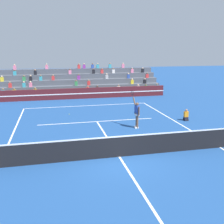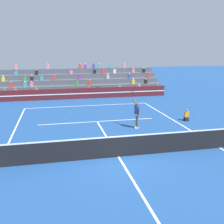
% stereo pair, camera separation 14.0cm
% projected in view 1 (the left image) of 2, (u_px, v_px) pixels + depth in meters
% --- Properties ---
extents(ground_plane, '(120.00, 120.00, 0.00)m').
position_uv_depth(ground_plane, '(119.00, 157.00, 12.65)').
color(ground_plane, navy).
extents(court_lines, '(11.10, 23.90, 0.01)m').
position_uv_depth(court_lines, '(119.00, 157.00, 12.65)').
color(court_lines, white).
rests_on(court_lines, ground).
extents(tennis_net, '(12.00, 0.10, 1.10)m').
position_uv_depth(tennis_net, '(119.00, 146.00, 12.52)').
color(tennis_net, black).
rests_on(tennis_net, ground).
extents(sponsor_banner_wall, '(18.00, 0.26, 1.10)m').
position_uv_depth(sponsor_banner_wall, '(82.00, 93.00, 27.22)').
color(sponsor_banner_wall, '#51191E').
rests_on(sponsor_banner_wall, ground).
extents(bleacher_stand, '(18.65, 4.75, 3.38)m').
position_uv_depth(bleacher_stand, '(78.00, 84.00, 30.71)').
color(bleacher_stand, '#4C515B').
rests_on(bleacher_stand, ground).
extents(ball_kid_courtside, '(0.30, 0.36, 0.84)m').
position_uv_depth(ball_kid_courtside, '(186.00, 116.00, 18.96)').
color(ball_kid_courtside, black).
rests_on(ball_kid_courtside, ground).
extents(tennis_player, '(0.33, 1.14, 2.43)m').
position_uv_depth(tennis_player, '(137.00, 113.00, 17.06)').
color(tennis_player, brown).
rests_on(tennis_player, ground).
extents(tennis_ball, '(0.07, 0.07, 0.07)m').
position_uv_depth(tennis_ball, '(69.00, 114.00, 20.70)').
color(tennis_ball, '#C6DB33').
rests_on(tennis_ball, ground).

